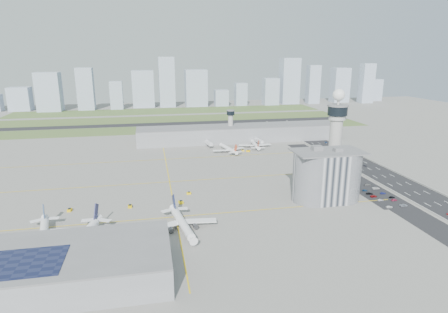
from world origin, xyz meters
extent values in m
plane|color=gray|center=(0.00, 0.00, 0.00)|extent=(1000.00, 1000.00, 0.00)
cube|color=#3F5628|center=(-20.00, 225.00, 0.04)|extent=(480.00, 50.00, 0.08)
cube|color=#536932|center=(-20.00, 300.00, 0.04)|extent=(480.00, 60.00, 0.08)
cube|color=#405629|center=(-20.00, 380.00, 0.04)|extent=(480.00, 70.00, 0.08)
cube|color=black|center=(-20.00, 262.00, 0.06)|extent=(480.00, 22.00, 0.10)
cube|color=black|center=(115.00, 0.00, 0.05)|extent=(28.00, 500.00, 0.10)
cube|color=#9E9E99|center=(101.00, 0.00, 0.60)|extent=(0.60, 500.00, 1.20)
cube|color=#9E9E99|center=(129.00, 0.00, 0.60)|extent=(0.60, 500.00, 1.20)
cube|color=black|center=(90.00, -10.00, 0.04)|extent=(18.00, 260.00, 0.08)
cube|color=black|center=(88.00, -22.00, 0.05)|extent=(20.00, 44.00, 0.10)
cube|color=yellow|center=(-40.00, -30.00, 0.01)|extent=(260.00, 0.60, 0.01)
cube|color=yellow|center=(-40.00, 30.00, 0.01)|extent=(260.00, 0.60, 0.01)
cube|color=yellow|center=(-40.00, 90.00, 0.01)|extent=(260.00, 0.60, 0.01)
cube|color=yellow|center=(-40.00, 30.00, 0.01)|extent=(0.60, 260.00, 0.01)
cylinder|color=#ADAAA5|center=(72.00, 8.00, 24.00)|extent=(8.40, 8.40, 48.00)
cylinder|color=#ADAAA5|center=(72.00, 8.00, 46.00)|extent=(11.00, 11.00, 4.00)
cylinder|color=black|center=(72.00, 8.00, 50.00)|extent=(13.00, 13.00, 6.00)
cylinder|color=slate|center=(72.00, 8.00, 53.50)|extent=(14.00, 14.00, 1.00)
cylinder|color=#ADAAA5|center=(72.00, 8.00, 56.00)|extent=(1.60, 1.60, 5.00)
sphere|color=white|center=(72.00, 8.00, 60.50)|extent=(8.00, 8.00, 8.00)
cylinder|color=#ADAAA5|center=(30.00, 150.00, 14.00)|extent=(5.00, 5.00, 28.00)
cylinder|color=black|center=(30.00, 150.00, 29.00)|extent=(8.00, 8.00, 4.00)
cylinder|color=slate|center=(30.00, 150.00, 31.50)|extent=(8.60, 8.60, 0.80)
cube|color=#B2B2B7|center=(52.00, -22.00, 15.00)|extent=(18.00, 24.00, 30.00)
cylinder|color=#B2B2B7|center=(43.00, -22.00, 15.00)|extent=(24.00, 24.00, 30.00)
cylinder|color=#B2B2B7|center=(61.00, -22.00, 15.00)|extent=(24.00, 24.00, 30.00)
cube|color=slate|center=(52.00, -22.00, 30.40)|extent=(42.00, 24.00, 0.80)
cube|color=slate|center=(46.00, -19.00, 32.00)|extent=(6.00, 5.00, 3.00)
cube|color=slate|center=(57.00, -24.00, 31.70)|extent=(5.00, 4.00, 2.40)
cube|color=gray|center=(40.00, 148.00, 7.50)|extent=(210.00, 32.00, 15.00)
cube|color=slate|center=(40.00, 148.00, 15.40)|extent=(210.00, 32.00, 0.80)
cube|color=gray|center=(-88.00, -82.00, 6.00)|extent=(84.00, 42.00, 12.00)
cube|color=slate|center=(-88.00, -82.00, 12.40)|extent=(84.00, 42.00, 0.80)
cube|color=black|center=(-105.00, -88.00, 12.90)|extent=(40.00, 22.00, 0.20)
imported|color=silver|center=(82.73, -41.75, 0.66)|extent=(3.98, 1.91, 1.31)
imported|color=#93949F|center=(84.16, -31.05, 0.56)|extent=(3.47, 1.33, 1.13)
imported|color=maroon|center=(83.63, -24.46, 0.60)|extent=(4.41, 2.19, 1.20)
imported|color=black|center=(83.75, -19.82, 0.64)|extent=(4.63, 2.46, 1.28)
imported|color=navy|center=(84.12, -13.65, 0.57)|extent=(3.44, 1.55, 1.15)
imported|color=silver|center=(83.24, -4.36, 0.65)|extent=(4.11, 1.96, 1.30)
imported|color=#9BA4B1|center=(92.46, -41.31, 0.65)|extent=(4.68, 2.19, 1.30)
imported|color=#B5284F|center=(92.46, -32.51, 0.58)|extent=(4.21, 2.28, 1.16)
imported|color=black|center=(93.89, -28.22, 0.61)|extent=(3.61, 1.45, 1.23)
imported|color=#13174B|center=(92.54, -20.94, 0.59)|extent=(3.65, 1.43, 1.18)
imported|color=silver|center=(93.56, -11.58, 0.66)|extent=(5.03, 2.90, 1.32)
imported|color=slate|center=(91.96, -4.38, 0.64)|extent=(4.57, 2.25, 1.28)
imported|color=black|center=(115.62, 37.61, 0.56)|extent=(1.26, 3.42, 1.12)
imported|color=navy|center=(122.73, 121.06, 0.59)|extent=(2.57, 4.47, 1.17)
imported|color=gray|center=(108.41, 177.95, 0.59)|extent=(1.59, 3.54, 1.18)
cube|color=#9EADC1|center=(-252.58, 431.35, 18.47)|extent=(32.30, 25.84, 36.93)
cube|color=#9EADC1|center=(-204.47, 415.19, 30.18)|extent=(35.81, 28.65, 60.36)
cube|color=#9EADC1|center=(-150.11, 419.66, 33.44)|extent=(25.49, 20.39, 66.89)
cube|color=#9EADC1|center=(-102.68, 417.90, 22.60)|extent=(20.04, 16.03, 45.20)
cube|color=#9EADC1|center=(-59.44, 436.89, 30.61)|extent=(35.76, 28.61, 61.22)
cube|color=#9EADC1|center=(-19.42, 431.56, 41.69)|extent=(26.33, 21.06, 83.39)
cube|color=#9EADC1|center=(30.27, 432.32, 31.06)|extent=(36.96, 29.57, 62.11)
cube|color=#9EADC1|center=(73.27, 423.68, 13.87)|extent=(23.01, 18.41, 27.75)
cube|color=#9EADC1|center=(108.28, 423.34, 19.48)|extent=(20.22, 16.18, 38.97)
cube|color=#9EADC1|center=(162.17, 421.29, 23.44)|extent=(26.14, 20.92, 46.89)
cube|color=#9EADC1|center=(201.27, 433.27, 40.60)|extent=(32.26, 25.81, 81.20)
cube|color=#9EADC1|center=(244.74, 426.38, 34.37)|extent=(21.59, 17.28, 68.75)
cube|color=#9EADC1|center=(302.83, 435.54, 31.70)|extent=(30.25, 24.20, 63.40)
cube|color=#9EADC1|center=(345.49, 415.96, 35.78)|extent=(23.04, 18.43, 71.56)
cube|color=#9EADC1|center=(382.05, 443.29, 20.53)|extent=(22.64, 18.11, 41.06)
camera|label=1|loc=(-51.42, -220.99, 85.78)|focal=30.00mm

